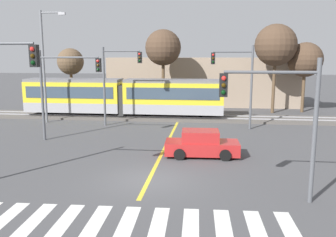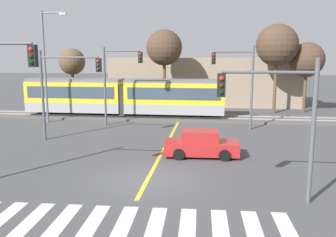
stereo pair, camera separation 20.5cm
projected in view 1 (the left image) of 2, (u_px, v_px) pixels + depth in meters
ground_plane at (149, 180)px, 16.59m from camera, size 200.00×200.00×0.00m
track_bed at (179, 118)px, 32.88m from camera, size 120.00×4.00×0.18m
rail_near at (179, 117)px, 32.16m from camera, size 120.00×0.08×0.10m
rail_far at (180, 115)px, 33.56m from camera, size 120.00×0.08×0.10m
light_rail_tram at (123, 96)px, 33.14m from camera, size 18.50×2.64×3.43m
crosswalk_stripe_1 at (4, 219)px, 12.58m from camera, size 0.66×2.82×0.01m
crosswalk_stripe_2 at (34, 220)px, 12.50m from camera, size 0.66×2.82×0.01m
crosswalk_stripe_3 at (65, 221)px, 12.41m from camera, size 0.66×2.82×0.01m
crosswalk_stripe_4 at (96, 223)px, 12.32m from camera, size 0.66×2.82×0.01m
crosswalk_stripe_5 at (127, 224)px, 12.23m from camera, size 0.66×2.82×0.01m
crosswalk_stripe_6 at (159, 225)px, 12.14m from camera, size 0.66×2.82×0.01m
crosswalk_stripe_7 at (191, 226)px, 12.05m from camera, size 0.66×2.82×0.01m
crosswalk_stripe_8 at (223, 228)px, 11.96m from camera, size 0.66×2.82×0.01m
crosswalk_stripe_9 at (257, 229)px, 11.87m from camera, size 0.66×2.82×0.01m
crosswalk_stripe_10 at (290, 230)px, 11.78m from camera, size 0.66×2.82×0.01m
lane_centre_line at (165, 147)px, 22.56m from camera, size 0.20×17.13×0.01m
sedan_crossing at (202, 144)px, 20.40m from camera, size 4.27×2.06×1.52m
traffic_light_far_left at (116, 74)px, 28.80m from camera, size 3.25×0.38×6.42m
traffic_light_mid_left at (62, 81)px, 23.66m from camera, size 4.25×0.38×6.08m
traffic_light_far_right at (238, 75)px, 27.51m from camera, size 3.25×0.38×6.53m
traffic_light_near_right at (281, 109)px, 13.57m from camera, size 3.75×0.38×5.65m
street_lamp_west at (45, 61)px, 30.08m from camera, size 2.24×0.28×9.44m
bare_tree_far_west at (70, 62)px, 39.30m from camera, size 2.92×2.92×6.56m
bare_tree_west at (163, 48)px, 35.80m from camera, size 3.62×3.62×8.36m
bare_tree_east at (276, 45)px, 34.99m from camera, size 4.12×4.12×8.83m
bare_tree_far_east at (305, 60)px, 35.75m from camera, size 3.48×3.48×7.08m
building_backdrop_far at (202, 81)px, 42.37m from camera, size 21.65×6.00×5.52m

